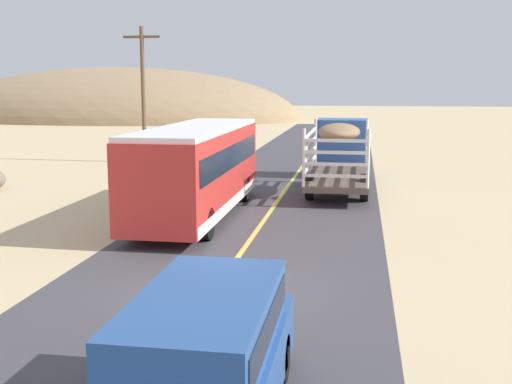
{
  "coord_description": "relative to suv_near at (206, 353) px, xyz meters",
  "views": [
    {
      "loc": [
        3.19,
        -13.53,
        4.71
      ],
      "look_at": [
        0.0,
        6.01,
        1.31
      ],
      "focal_mm": 44.67,
      "sensor_mm": 36.0,
      "label": 1
    }
  ],
  "objects": [
    {
      "name": "power_pole_mid",
      "position": [
        -10.69,
        28.38,
        3.17
      ],
      "size": [
        2.2,
        0.24,
        7.94
      ],
      "color": "brown",
      "rests_on": "ground"
    },
    {
      "name": "livestock_truck",
      "position": [
        1.12,
        22.1,
        0.7
      ],
      "size": [
        2.53,
        9.7,
        3.02
      ],
      "color": "#3359A5",
      "rests_on": "road_surface"
    },
    {
      "name": "distant_hill",
      "position": [
        -29.71,
        71.57,
        -1.09
      ],
      "size": [
        48.62,
        26.38,
        13.45
      ],
      "primitive_type": "ellipsoid",
      "color": "#997C5A",
      "rests_on": "ground"
    },
    {
      "name": "road_centre_line",
      "position": [
        -1.21,
        5.58,
        -1.06
      ],
      "size": [
        0.16,
        117.6,
        0.0
      ],
      "primitive_type": "cube",
      "color": "#D8CC4C",
      "rests_on": "road_surface"
    },
    {
      "name": "ground_plane",
      "position": [
        -1.21,
        5.58,
        -1.09
      ],
      "size": [
        240.0,
        240.0,
        0.0
      ],
      "primitive_type": "plane",
      "color": "#CCB284"
    },
    {
      "name": "suv_near",
      "position": [
        0.0,
        0.0,
        0.0
      ],
      "size": [
        1.9,
        4.62,
        1.93
      ],
      "color": "#264C8C",
      "rests_on": "road_surface"
    },
    {
      "name": "road_surface",
      "position": [
        -1.21,
        5.58,
        -1.08
      ],
      "size": [
        8.0,
        120.0,
        0.02
      ],
      "primitive_type": "cube",
      "color": "#423F44",
      "rests_on": "ground"
    },
    {
      "name": "bus",
      "position": [
        -3.61,
        13.54,
        0.66
      ],
      "size": [
        2.54,
        10.0,
        3.21
      ],
      "color": "red",
      "rests_on": "road_surface"
    }
  ]
}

